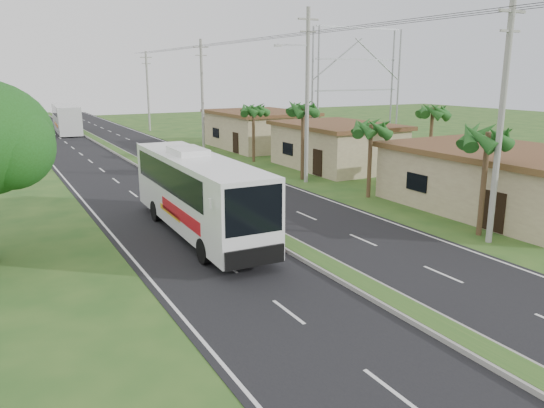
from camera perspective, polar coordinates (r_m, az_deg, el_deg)
ground at (r=19.67m, az=10.73°, el=-9.28°), size 180.00×180.00×0.00m
road_asphalt at (r=36.62m, az=-9.38°, el=1.64°), size 14.00×160.00×0.02m
median_strip at (r=36.60m, az=-9.39°, el=1.79°), size 1.20×160.00×0.18m
lane_edge_left at (r=35.06m, az=-19.75°, el=0.44°), size 0.12×160.00×0.01m
lane_edge_right at (r=39.27m, az=-0.13°, el=2.64°), size 0.12×160.00×0.01m
shop_near at (r=32.98m, az=23.29°, el=2.48°), size 8.60×12.60×3.52m
shop_mid at (r=44.48m, az=6.97°, el=6.29°), size 7.60×10.60×3.67m
shop_far at (r=56.37m, az=-1.38°, el=8.05°), size 8.60×11.60×3.82m
palm_verge_a at (r=26.83m, az=22.21°, el=6.63°), size 2.40×2.40×5.45m
palm_verge_b at (r=33.52m, az=10.62°, el=8.00°), size 2.40×2.40×5.05m
palm_verge_c at (r=38.79m, az=3.36°, el=10.12°), size 2.40×2.40×5.85m
palm_verge_d at (r=46.92m, az=-2.03°, el=10.08°), size 2.40×2.40×5.25m
palm_behind_shop at (r=41.12m, az=16.90°, el=9.50°), size 2.40×2.40×5.65m
utility_pole_a at (r=25.73m, az=23.41°, el=8.34°), size 1.60×0.28×11.00m
utility_pole_b at (r=37.71m, az=3.77°, el=11.73°), size 3.20×0.28×12.00m
utility_pole_c at (r=55.67m, az=-7.51°, el=11.73°), size 1.60×0.28×11.00m
utility_pole_d at (r=74.66m, az=-13.22°, el=11.81°), size 1.60×0.28×10.50m
billboard_lattice at (r=55.30m, az=9.13°, el=12.85°), size 10.18×1.18×12.07m
coach_bus_main at (r=25.66m, az=-8.05°, el=1.59°), size 2.95×12.73×4.09m
coach_bus_far at (r=75.36m, az=-21.26°, el=8.70°), size 3.45×12.60×3.63m
motorcyclist at (r=29.42m, az=-7.53°, el=0.17°), size 2.01×1.17×2.11m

